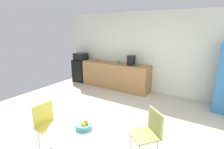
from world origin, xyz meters
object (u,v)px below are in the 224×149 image
Objects in this scene: mini_fridge at (81,70)px; microwave at (81,56)px; coffee_maker at (131,60)px; fruit_bowl at (84,125)px; round_table at (89,136)px; chair_olive at (150,129)px; mug_green at (98,60)px; mug_red at (119,62)px; chair_yellow at (47,121)px; mug_white at (137,65)px.

microwave is (0.00, 0.00, 0.57)m from mini_fridge.
coffee_maker is at bearing 0.00° from mini_fridge.
fruit_bowl is 0.72× the size of coffee_maker.
fruit_bowl is (-0.04, -0.05, 0.18)m from round_table.
mini_fridge is 2.72× the size of coffee_maker.
mug_green reaches higher than chair_olive.
coffee_maker is (1.33, 0.07, 0.11)m from mug_green.
mug_green and mug_red have the same top height.
mug_red reaches higher than chair_olive.
coffee_maker is (2.21, 0.00, 0.06)m from microwave.
coffee_maker reaches higher than round_table.
microwave reaches higher than mug_green.
mini_fridge is 1.80m from mug_red.
microwave is 4.11m from chair_yellow.
mini_fridge is at bearing 180.00° from coffee_maker.
coffee_maker is (-0.99, 3.49, 0.27)m from fruit_bowl.
round_table is (3.24, -3.44, -0.39)m from microwave.
chair_olive is at bearing -34.83° from microwave.
chair_yellow is 3.35m from mug_white.
microwave is 2.08× the size of fruit_bowl.
chair_olive is at bearing -41.30° from mug_green.
chair_yellow is at bearing -56.32° from microwave.
mini_fridge is at bearing 178.26° from mug_white.
mug_red is (0.84, 0.10, 0.00)m from mug_green.
fruit_bowl is (-0.67, -0.80, 0.27)m from chair_olive.
chair_olive is 6.43× the size of mug_green.
chair_yellow is 6.43× the size of mug_white.
chair_olive reaches higher than round_table.
chair_olive is (3.87, -2.69, -0.48)m from microwave.
mug_white reaches higher than fruit_bowl.
round_table is 1.35× the size of chair_olive.
mug_white is at bearing 101.94° from fruit_bowl.
mug_white is (2.48, -0.08, -0.05)m from microwave.
microwave is 0.58× the size of chair_olive.
mug_green is 0.85m from mug_red.
microwave is at bearing 178.26° from mug_white.
chair_olive is 1.00× the size of chair_yellow.
mini_fridge is 1.05× the size of chair_yellow.
chair_olive is 3.59× the size of fruit_bowl.
microwave is 3.72× the size of mug_white.
chair_olive is 2.99m from mug_white.
microwave is 0.43× the size of round_table.
coffee_maker is at bearing 3.07° from mug_green.
mini_fridge is 0.78× the size of round_table.
chair_olive is 1.08m from fruit_bowl.
chair_yellow is at bearing -89.16° from coffee_maker.
mini_fridge reaches higher than chair_olive.
chair_olive is 3.99m from mug_green.
chair_yellow is (-1.61, -0.70, 0.00)m from chair_olive.
coffee_maker is at bearing 105.77° from fruit_bowl.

